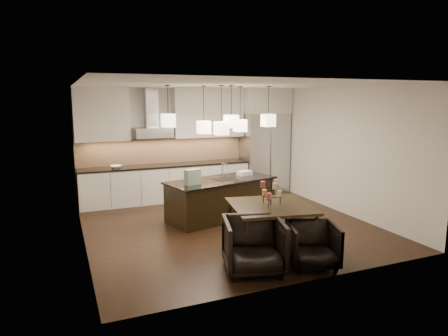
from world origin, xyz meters
name	(u,v)px	position (x,y,z in m)	size (l,w,h in m)	color
floor	(228,226)	(0.00, 0.00, -0.01)	(5.50, 5.50, 0.02)	black
ceiling	(228,84)	(0.00, 0.00, 2.81)	(5.50, 5.50, 0.02)	white
wall_back	(186,143)	(0.00, 2.76, 1.40)	(5.50, 0.02, 2.80)	silver
wall_front	(309,185)	(0.00, -2.76, 1.40)	(5.50, 0.02, 2.80)	silver
wall_left	(80,166)	(-2.76, 0.00, 1.40)	(0.02, 5.50, 2.80)	silver
wall_right	(341,150)	(2.76, 0.00, 1.40)	(0.02, 5.50, 2.80)	silver
refrigerator	(264,153)	(2.10, 2.38, 1.07)	(1.20, 0.72, 2.15)	#B7B7BA
fridge_panel	(265,101)	(2.10, 2.38, 2.47)	(1.26, 0.72, 0.65)	silver
lower_cabinets	(167,183)	(-0.62, 2.43, 0.44)	(4.21, 0.62, 0.88)	silver
countertop	(166,165)	(-0.62, 2.43, 0.90)	(4.21, 0.66, 0.04)	black
backsplash	(163,151)	(-0.62, 2.73, 1.24)	(4.21, 0.02, 0.63)	tan
upper_cab_left	(101,114)	(-2.10, 2.57, 2.17)	(1.25, 0.35, 1.25)	silver
upper_cab_right	(208,113)	(0.55, 2.57, 2.17)	(1.86, 0.35, 1.25)	silver
hood_canopy	(153,133)	(-0.93, 2.48, 1.72)	(0.90, 0.52, 0.24)	#B7B7BA
hood_chimney	(151,108)	(-0.93, 2.59, 2.32)	(0.30, 0.28, 0.96)	#B7B7BA
fruit_bowl	(116,167)	(-1.85, 2.38, 0.95)	(0.26, 0.26, 0.06)	silver
island_body	(221,199)	(0.08, 0.56, 0.40)	(2.28, 0.91, 0.80)	black
island_top	(221,180)	(0.08, 0.56, 0.82)	(2.36, 0.99, 0.04)	black
faucet	(222,170)	(0.15, 0.67, 1.01)	(0.09, 0.22, 0.35)	silver
tote_bag	(193,177)	(-0.64, 0.30, 1.00)	(0.31, 0.16, 0.31)	#266B37
food_container	(244,173)	(0.75, 0.81, 0.89)	(0.31, 0.22, 0.09)	silver
dining_table	(270,227)	(0.15, -1.47, 0.39)	(1.30, 1.30, 0.78)	black
candelabra	(271,192)	(0.15, -1.47, 1.01)	(0.38, 0.38, 0.46)	black
candle_a	(279,194)	(0.29, -1.50, 0.97)	(0.08, 0.08, 0.10)	beige
candle_b	(264,193)	(0.10, -1.34, 0.97)	(0.08, 0.08, 0.10)	gold
candle_c	(269,196)	(0.06, -1.58, 0.97)	(0.08, 0.08, 0.10)	#A9433C
candle_d	(276,183)	(0.28, -1.40, 1.13)	(0.08, 0.08, 0.10)	gold
candle_e	(263,184)	(0.02, -1.43, 1.13)	(0.08, 0.08, 0.10)	#A9433C
candle_f	(275,186)	(0.15, -1.61, 1.13)	(0.08, 0.08, 0.10)	beige
armchair_left	(254,245)	(-0.50, -2.14, 0.40)	(0.86, 0.89, 0.81)	black
armchair_right	(313,245)	(0.42, -2.32, 0.34)	(0.72, 0.74, 0.67)	black
pendant_a	(168,121)	(-1.05, 0.53, 2.11)	(0.24, 0.24, 0.26)	beige
pendant_b	(204,127)	(-0.25, 0.70, 1.95)	(0.24, 0.24, 0.26)	beige
pendant_c	(231,121)	(0.19, 0.29, 2.08)	(0.24, 0.24, 0.26)	beige
pendant_d	(240,126)	(0.64, 0.81, 1.95)	(0.24, 0.24, 0.26)	beige
pendant_e	(268,120)	(1.08, 0.35, 2.08)	(0.24, 0.24, 0.26)	beige
pendant_f	(221,128)	(-0.07, 0.17, 1.96)	(0.24, 0.24, 0.26)	beige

